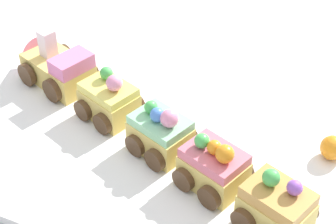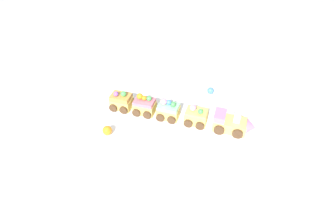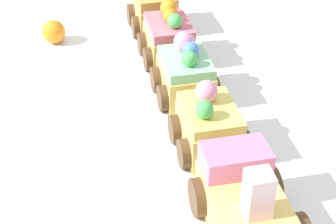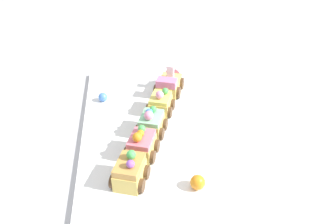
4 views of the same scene
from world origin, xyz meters
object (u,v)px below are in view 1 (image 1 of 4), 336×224
at_px(cake_car_lemon, 109,100).
at_px(cake_car_caramel, 276,208).
at_px(cake_train_locomotive, 54,65).
at_px(gumball_orange, 332,148).
at_px(cake_car_mint, 161,133).
at_px(cake_car_strawberry, 214,168).

height_order(cake_car_lemon, cake_car_caramel, cake_car_caramel).
relative_size(cake_train_locomotive, cake_car_caramel, 1.63).
distance_m(cake_train_locomotive, gumball_orange, 0.39).
height_order(cake_train_locomotive, cake_car_lemon, cake_train_locomotive).
xyz_separation_m(cake_car_mint, cake_car_strawberry, (-0.08, 0.03, 0.00)).
bearing_deg(cake_car_strawberry, cake_car_caramel, -179.69).
height_order(cake_car_lemon, gumball_orange, cake_car_lemon).
distance_m(cake_car_caramel, gumball_orange, 0.13).
xyz_separation_m(cake_car_lemon, gumball_orange, (-0.28, -0.04, -0.01)).
xyz_separation_m(cake_car_lemon, cake_car_caramel, (-0.24, 0.09, 0.00)).
bearing_deg(cake_train_locomotive, cake_car_caramel, -179.97).
bearing_deg(cake_car_mint, cake_car_lemon, -0.24).
relative_size(cake_car_lemon, cake_car_strawberry, 1.00).
bearing_deg(gumball_orange, cake_car_strawberry, 41.24).
bearing_deg(cake_car_lemon, gumball_orange, -152.00).
xyz_separation_m(cake_car_strawberry, gumball_orange, (-0.11, -0.10, -0.01)).
height_order(cake_car_mint, cake_car_caramel, same).
distance_m(cake_car_mint, gumball_orange, 0.20).
xyz_separation_m(cake_car_strawberry, cake_car_caramel, (-0.08, 0.03, -0.00)).
bearing_deg(gumball_orange, cake_car_lemon, 7.80).
distance_m(cake_car_strawberry, cake_car_caramel, 0.08).
relative_size(cake_car_strawberry, cake_car_caramel, 1.00).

